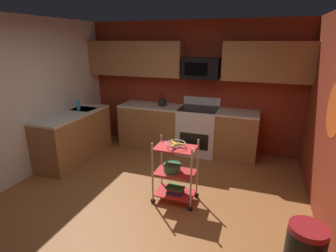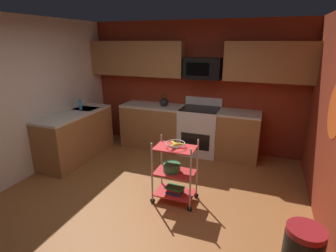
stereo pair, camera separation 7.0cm
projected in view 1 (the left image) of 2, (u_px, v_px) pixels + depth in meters
The scene contains 14 objects.
floor at pixel (144, 207), 3.73m from camera, with size 4.40×4.80×0.04m, color #995B2D.
wall_back at pixel (191, 86), 5.50m from camera, with size 4.52×0.06×2.60m, color maroon.
wall_left at pixel (8, 103), 4.03m from camera, with size 0.06×4.80×2.60m, color silver.
wall_flower_decal at pixel (334, 110), 3.05m from camera, with size 0.66×0.66×0.00m, color #E5591E.
counter_run at pixel (147, 132), 5.32m from camera, with size 3.61×2.21×0.92m.
oven_range at pixel (198, 130), 5.38m from camera, with size 0.76×0.65×1.10m.
upper_cabinets at pixel (186, 60), 5.17m from camera, with size 4.40×0.33×0.70m.
microwave at pixel (201, 68), 5.10m from camera, with size 0.70×0.39×0.40m.
rolling_cart at pixel (175, 172), 3.72m from camera, with size 0.62×0.37×0.91m.
fruit_bowl at pixel (176, 144), 3.58m from camera, with size 0.27×0.27×0.07m.
mixing_bowl_large at pixel (172, 167), 3.71m from camera, with size 0.25×0.25×0.11m.
book_stack at pixel (175, 189), 3.80m from camera, with size 0.26×0.20×0.09m.
kettle at pixel (162, 102), 5.46m from camera, with size 0.21×0.18×0.26m.
dish_soap_bottle at pixel (78, 105), 5.12m from camera, with size 0.06×0.06×0.20m, color #2D8CBF.
Camera 1 is at (1.38, -2.90, 2.21)m, focal length 28.35 mm.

